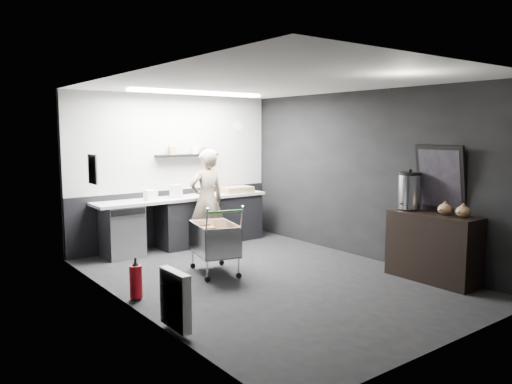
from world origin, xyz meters
TOP-DOWN VIEW (x-y plane):
  - floor at (0.00, 0.00)m, footprint 5.50×5.50m
  - ceiling at (0.00, 0.00)m, footprint 5.50×5.50m
  - wall_back at (0.00, 2.75)m, footprint 5.50×0.00m
  - wall_front at (0.00, -2.75)m, footprint 5.50×0.00m
  - wall_left at (-2.00, 0.00)m, footprint 0.00×5.50m
  - wall_right at (2.00, 0.00)m, footprint 0.00×5.50m
  - kitchen_wall_panel at (0.00, 2.73)m, footprint 3.95×0.02m
  - dado_panel at (0.00, 2.73)m, footprint 3.95×0.02m
  - floating_shelf at (0.20, 2.62)m, footprint 1.20×0.22m
  - wall_clock at (1.40, 2.72)m, footprint 0.20×0.03m
  - poster at (-1.98, 1.30)m, footprint 0.02×0.30m
  - poster_red_band at (-1.98, 1.30)m, footprint 0.02×0.22m
  - radiator at (-1.94, -0.90)m, footprint 0.10×0.50m
  - ceiling_strip at (0.00, 1.85)m, footprint 2.40×0.20m
  - prep_counter at (0.14, 2.42)m, footprint 3.20×0.61m
  - person at (0.21, 1.97)m, footprint 0.66×0.45m
  - shopping_cart at (-0.46, 0.68)m, footprint 0.75×1.03m
  - sideboard at (1.76, -1.40)m, footprint 0.53×1.25m
  - fire_extinguisher at (-1.85, 0.28)m, footprint 0.15×0.15m
  - cardboard_box at (1.10, 2.37)m, footprint 0.60×0.48m
  - pink_tub at (-0.14, 2.42)m, footprint 0.23×0.23m
  - white_container at (-0.65, 2.37)m, footprint 0.21×0.17m

SIDE VIEW (x-z plane):
  - floor at x=0.00m, z-range 0.00..0.00m
  - fire_extinguisher at x=-1.85m, z-range -0.01..0.49m
  - radiator at x=-1.94m, z-range 0.05..0.65m
  - prep_counter at x=0.14m, z-range 0.01..0.91m
  - shopping_cart at x=-0.46m, z-range -0.02..0.97m
  - dado_panel at x=0.00m, z-range 0.00..1.00m
  - sideboard at x=1.76m, z-range -0.34..1.53m
  - person at x=0.21m, z-range 0.00..1.75m
  - cardboard_box at x=1.10m, z-range 0.90..1.01m
  - white_container at x=-0.65m, z-range 0.90..1.07m
  - pink_tub at x=-0.14m, z-range 0.90..1.13m
  - wall_back at x=0.00m, z-range -1.40..4.10m
  - wall_front at x=0.00m, z-range -1.40..4.10m
  - wall_left at x=-2.00m, z-range -1.40..4.10m
  - wall_right at x=2.00m, z-range -1.40..4.10m
  - poster at x=-1.98m, z-range 1.35..1.75m
  - floating_shelf at x=0.20m, z-range 1.60..1.64m
  - poster_red_band at x=-1.98m, z-range 1.57..1.67m
  - kitchen_wall_panel at x=0.00m, z-range 1.00..2.70m
  - wall_clock at x=1.40m, z-range 2.05..2.25m
  - ceiling_strip at x=0.00m, z-range 2.65..2.69m
  - ceiling at x=0.00m, z-range 2.70..2.70m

